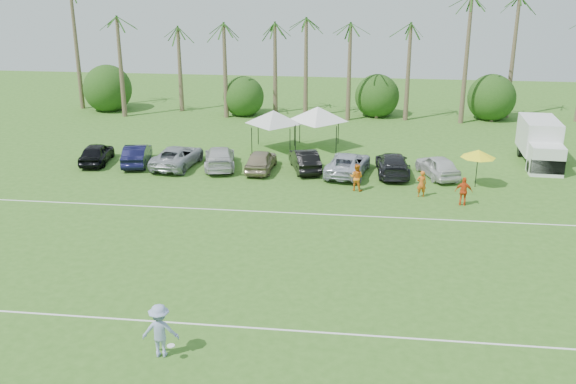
# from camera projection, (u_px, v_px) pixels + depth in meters

# --- Properties ---
(ground) EXTENTS (120.00, 120.00, 0.00)m
(ground) POSITION_uv_depth(u_px,v_px,m) (209.00, 356.00, 22.37)
(ground) COLOR #37681F
(ground) RESTS_ON ground
(field_lines) EXTENTS (80.00, 12.10, 0.01)m
(field_lines) POSITION_uv_depth(u_px,v_px,m) (250.00, 258.00, 29.85)
(field_lines) COLOR white
(field_lines) RESTS_ON ground
(palm_tree_0) EXTENTS (2.40, 2.40, 8.90)m
(palm_tree_0) POSITION_uv_depth(u_px,v_px,m) (68.00, 29.00, 57.99)
(palm_tree_0) COLOR brown
(palm_tree_0) RESTS_ON ground
(palm_tree_1) EXTENTS (2.40, 2.40, 9.90)m
(palm_tree_1) POSITION_uv_depth(u_px,v_px,m) (121.00, 19.00, 57.12)
(palm_tree_1) COLOR brown
(palm_tree_1) RESTS_ON ground
(palm_tree_2) EXTENTS (2.40, 2.40, 10.90)m
(palm_tree_2) POSITION_uv_depth(u_px,v_px,m) (174.00, 10.00, 56.25)
(palm_tree_2) COLOR brown
(palm_tree_2) RESTS_ON ground
(palm_tree_3) EXTENTS (2.40, 2.40, 11.90)m
(palm_tree_3) POSITION_uv_depth(u_px,v_px,m) (219.00, 0.00, 55.50)
(palm_tree_3) COLOR brown
(palm_tree_3) RESTS_ON ground
(palm_tree_4) EXTENTS (2.40, 2.40, 8.90)m
(palm_tree_4) POSITION_uv_depth(u_px,v_px,m) (265.00, 31.00, 55.90)
(palm_tree_4) COLOR brown
(palm_tree_4) RESTS_ON ground
(palm_tree_5) EXTENTS (2.40, 2.40, 9.90)m
(palm_tree_5) POSITION_uv_depth(u_px,v_px,m) (310.00, 21.00, 55.14)
(palm_tree_5) COLOR brown
(palm_tree_5) RESTS_ON ground
(palm_tree_6) EXTENTS (2.40, 2.40, 10.90)m
(palm_tree_6) POSITION_uv_depth(u_px,v_px,m) (357.00, 11.00, 54.39)
(palm_tree_6) COLOR brown
(palm_tree_6) RESTS_ON ground
(palm_tree_7) EXTENTS (2.40, 2.40, 11.90)m
(palm_tree_7) POSITION_uv_depth(u_px,v_px,m) (406.00, 1.00, 53.64)
(palm_tree_7) COLOR brown
(palm_tree_7) RESTS_ON ground
(palm_tree_8) EXTENTS (2.40, 2.40, 8.90)m
(palm_tree_8) POSITION_uv_depth(u_px,v_px,m) (464.00, 34.00, 53.92)
(palm_tree_8) COLOR brown
(palm_tree_8) RESTS_ON ground
(palm_tree_9) EXTENTS (2.40, 2.40, 9.90)m
(palm_tree_9) POSITION_uv_depth(u_px,v_px,m) (527.00, 23.00, 53.05)
(palm_tree_9) COLOR brown
(palm_tree_9) RESTS_ON ground
(bush_tree_0) EXTENTS (4.00, 4.00, 4.00)m
(bush_tree_0) POSITION_uv_depth(u_px,v_px,m) (110.00, 90.00, 60.47)
(bush_tree_0) COLOR brown
(bush_tree_0) RESTS_ON ground
(bush_tree_1) EXTENTS (4.00, 4.00, 4.00)m
(bush_tree_1) POSITION_uv_depth(u_px,v_px,m) (246.00, 93.00, 58.96)
(bush_tree_1) COLOR brown
(bush_tree_1) RESTS_ON ground
(bush_tree_2) EXTENTS (4.00, 4.00, 4.00)m
(bush_tree_2) POSITION_uv_depth(u_px,v_px,m) (377.00, 96.00, 57.56)
(bush_tree_2) COLOR brown
(bush_tree_2) RESTS_ON ground
(bush_tree_3) EXTENTS (4.00, 4.00, 4.00)m
(bush_tree_3) POSITION_uv_depth(u_px,v_px,m) (491.00, 99.00, 56.40)
(bush_tree_3) COLOR brown
(bush_tree_3) RESTS_ON ground
(sideline_player_a) EXTENTS (0.64, 0.48, 1.59)m
(sideline_player_a) POSITION_uv_depth(u_px,v_px,m) (422.00, 184.00, 37.58)
(sideline_player_a) COLOR #D85D18
(sideline_player_a) RESTS_ON ground
(sideline_player_b) EXTENTS (0.96, 0.84, 1.66)m
(sideline_player_b) POSITION_uv_depth(u_px,v_px,m) (356.00, 177.00, 38.60)
(sideline_player_b) COLOR orange
(sideline_player_b) RESTS_ON ground
(sideline_player_c) EXTENTS (1.01, 0.51, 1.66)m
(sideline_player_c) POSITION_uv_depth(u_px,v_px,m) (464.00, 191.00, 36.20)
(sideline_player_c) COLOR #E54F19
(sideline_player_c) RESTS_ON ground
(box_truck) EXTENTS (2.45, 5.90, 3.00)m
(box_truck) POSITION_uv_depth(u_px,v_px,m) (541.00, 142.00, 43.46)
(box_truck) COLOR white
(box_truck) RESTS_ON ground
(canopy_tent_left) EXTENTS (4.28, 4.28, 3.46)m
(canopy_tent_left) POSITION_uv_depth(u_px,v_px,m) (273.00, 110.00, 46.46)
(canopy_tent_left) COLOR black
(canopy_tent_left) RESTS_ON ground
(canopy_tent_right) EXTENTS (4.53, 4.53, 3.67)m
(canopy_tent_right) POSITION_uv_depth(u_px,v_px,m) (318.00, 107.00, 46.79)
(canopy_tent_right) COLOR black
(canopy_tent_right) RESTS_ON ground
(market_umbrella) EXTENTS (2.12, 2.12, 2.36)m
(market_umbrella) POSITION_uv_depth(u_px,v_px,m) (478.00, 154.00, 38.81)
(market_umbrella) COLOR black
(market_umbrella) RESTS_ON ground
(frisbee_player) EXTENTS (1.35, 0.87, 1.97)m
(frisbee_player) POSITION_uv_depth(u_px,v_px,m) (160.00, 331.00, 22.09)
(frisbee_player) COLOR #919ECE
(frisbee_player) RESTS_ON ground
(parked_car_0) EXTENTS (2.20, 4.34, 1.42)m
(parked_car_0) POSITION_uv_depth(u_px,v_px,m) (96.00, 153.00, 44.03)
(parked_car_0) COLOR black
(parked_car_0) RESTS_ON ground
(parked_car_1) EXTENTS (2.28, 4.50, 1.42)m
(parked_car_1) POSITION_uv_depth(u_px,v_px,m) (137.00, 155.00, 43.71)
(parked_car_1) COLOR black
(parked_car_1) RESTS_ON ground
(parked_car_2) EXTENTS (2.86, 5.31, 1.42)m
(parked_car_2) POSITION_uv_depth(u_px,v_px,m) (178.00, 156.00, 43.31)
(parked_car_2) COLOR #989CA3
(parked_car_2) RESTS_ON ground
(parked_car_3) EXTENTS (2.97, 5.19, 1.42)m
(parked_car_3) POSITION_uv_depth(u_px,v_px,m) (220.00, 157.00, 43.11)
(parked_car_3) COLOR silver
(parked_car_3) RESTS_ON ground
(parked_car_4) EXTENTS (1.79, 4.20, 1.42)m
(parked_car_4) POSITION_uv_depth(u_px,v_px,m) (261.00, 160.00, 42.40)
(parked_car_4) COLOR gray
(parked_car_4) RESTS_ON ground
(parked_car_5) EXTENTS (2.66, 4.55, 1.42)m
(parked_car_5) POSITION_uv_depth(u_px,v_px,m) (305.00, 160.00, 42.52)
(parked_car_5) COLOR black
(parked_car_5) RESTS_ON ground
(parked_car_6) EXTENTS (3.12, 5.40, 1.42)m
(parked_car_6) POSITION_uv_depth(u_px,v_px,m) (348.00, 164.00, 41.69)
(parked_car_6) COLOR #B4B8C7
(parked_car_6) RESTS_ON ground
(parked_car_7) EXTENTS (2.26, 4.99, 1.42)m
(parked_car_7) POSITION_uv_depth(u_px,v_px,m) (392.00, 164.00, 41.65)
(parked_car_7) COLOR black
(parked_car_7) RESTS_ON ground
(parked_car_8) EXTENTS (2.92, 4.48, 1.42)m
(parked_car_8) POSITION_uv_depth(u_px,v_px,m) (438.00, 166.00, 41.19)
(parked_car_8) COLOR silver
(parked_car_8) RESTS_ON ground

